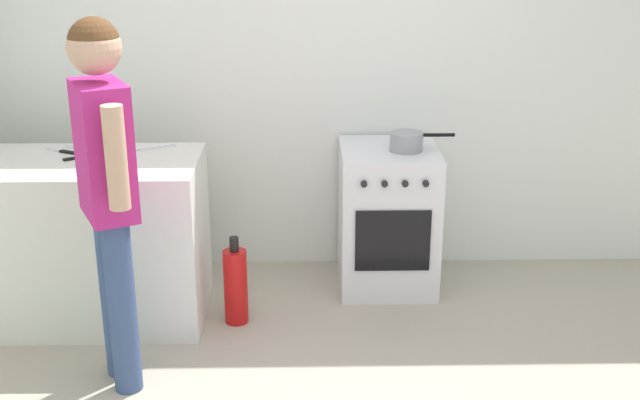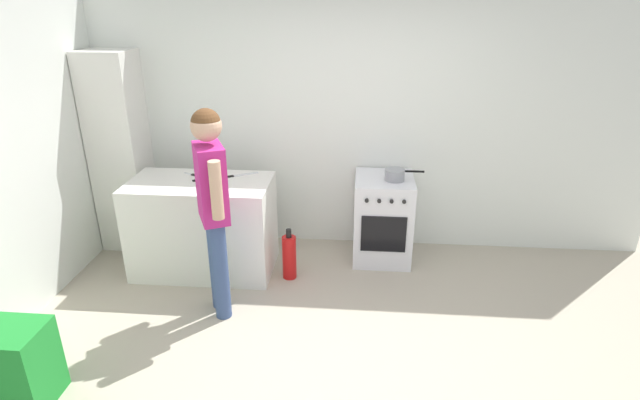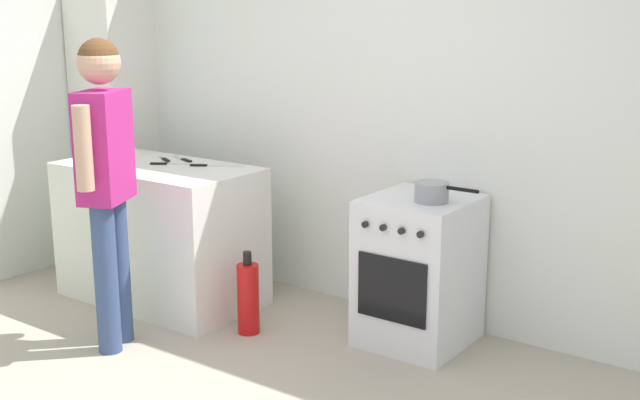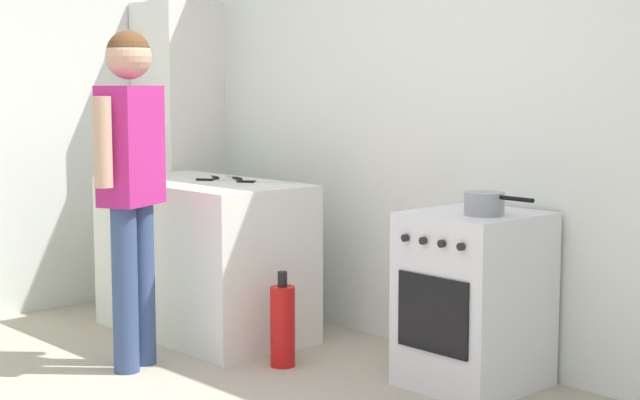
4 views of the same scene
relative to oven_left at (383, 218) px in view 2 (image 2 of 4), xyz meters
The scene contains 14 objects.
ground_plane 1.67m from the oven_left, 102.51° to the right, with size 8.00×8.00×0.00m, color #ADA38E.
back_wall 1.01m from the oven_left, 133.25° to the left, with size 6.00×0.10×2.60m, color silver.
counter_unit 1.74m from the oven_left, 167.47° to the right, with size 1.30×0.70×0.90m, color silver.
oven_left is the anchor object (origin of this frame).
pot 0.49m from the oven_left, 28.38° to the right, with size 0.37×0.19×0.11m.
knife_utility 1.77m from the oven_left, behind, with size 0.25×0.11×0.01m.
knife_carving 1.72m from the oven_left, 169.55° to the right, with size 0.30×0.20×0.01m.
knife_bread 1.47m from the oven_left, behind, with size 0.32×0.21×0.01m.
knife_paring 1.87m from the oven_left, behind, with size 0.20×0.12×0.01m.
person 1.84m from the oven_left, 142.19° to the right, with size 0.33×0.52×1.73m.
fire_extinguisher 1.01m from the oven_left, 151.22° to the right, with size 0.13×0.13×0.50m.
recycling_crate_lower 3.27m from the oven_left, 138.58° to the right, with size 0.52×0.36×0.28m, color #1E842D.
recycling_crate_upper 3.26m from the oven_left, 138.58° to the right, with size 0.52×0.36×0.28m, color #1E842D.
larder_cabinet 2.71m from the oven_left, behind, with size 0.48×0.44×2.00m, color silver.
Camera 2 is at (0.11, -2.94, 2.49)m, focal length 28.00 mm.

